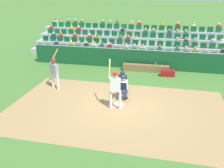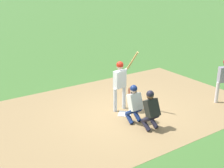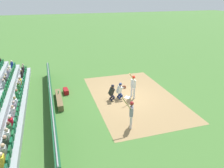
{
  "view_description": "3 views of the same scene",
  "coord_description": "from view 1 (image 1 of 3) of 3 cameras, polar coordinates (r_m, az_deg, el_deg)",
  "views": [
    {
      "loc": [
        -1.96,
        10.54,
        5.36
      ],
      "look_at": [
        0.42,
        -0.55,
        0.81
      ],
      "focal_mm": 40.29,
      "sensor_mm": 36.0,
      "label": 1
    },
    {
      "loc": [
        -5.58,
        -7.35,
        4.43
      ],
      "look_at": [
        -0.57,
        -0.04,
        1.26
      ],
      "focal_mm": 46.32,
      "sensor_mm": 36.0,
      "label": 2
    },
    {
      "loc": [
        13.67,
        -5.59,
        7.47
      ],
      "look_at": [
        -0.5,
        -1.13,
        1.1
      ],
      "focal_mm": 33.56,
      "sensor_mm": 36.0,
      "label": 3
    }
  ],
  "objects": [
    {
      "name": "on_deck_batter",
      "position": [
        13.78,
        -12.97,
        3.17
      ],
      "size": [
        0.57,
        0.84,
        2.1
      ],
      "color": "silver",
      "rests_on": "ground_plane"
    },
    {
      "name": "infield_dirt_patch",
      "position": [
        11.55,
        0.96,
        -5.79
      ],
      "size": [
        9.99,
        6.35,
        0.01
      ],
      "primitive_type": "cube",
      "rotation": [
        0.0,
        0.0,
        -0.01
      ],
      "color": "#9B7C50",
      "rests_on": "ground_plane"
    },
    {
      "name": "home_plate_umpire",
      "position": [
        12.87,
        2.43,
        0.63
      ],
      "size": [
        0.46,
        0.46,
        1.3
      ],
      "color": "black",
      "rests_on": "ground_plane"
    },
    {
      "name": "catcher_crouching",
      "position": [
        12.22,
        2.45,
        -0.46
      ],
      "size": [
        0.47,
        0.72,
        1.31
      ],
      "color": "navy",
      "rests_on": "ground_plane"
    },
    {
      "name": "dugout_wall",
      "position": [
        17.06,
        5.08,
        5.67
      ],
      "size": [
        14.2,
        0.24,
        1.31
      ],
      "color": "#134927",
      "rests_on": "ground_plane"
    },
    {
      "name": "bleacher_stand",
      "position": [
        21.07,
        6.55,
        8.92
      ],
      "size": [
        17.4,
        3.91,
        2.46
      ],
      "color": "#989EA2",
      "rests_on": "ground_plane"
    },
    {
      "name": "equipment_duffel_bag",
      "position": [
        15.95,
        12.53,
        2.39
      ],
      "size": [
        0.86,
        0.41,
        0.38
      ],
      "primitive_type": "cube",
      "rotation": [
        0.0,
        0.0,
        0.06
      ],
      "color": "maroon",
      "rests_on": "ground_plane"
    },
    {
      "name": "dugout_bench",
      "position": [
        16.58,
        7.66,
        3.6
      ],
      "size": [
        2.98,
        0.4,
        0.44
      ],
      "primitive_type": "cube",
      "color": "brown",
      "rests_on": "ground_plane"
    },
    {
      "name": "water_bottle_on_bench",
      "position": [
        16.43,
        9.86,
        4.51
      ],
      "size": [
        0.07,
        0.07,
        0.22
      ],
      "primitive_type": "cylinder",
      "color": "green",
      "rests_on": "dugout_bench"
    },
    {
      "name": "ground_plane",
      "position": [
        11.98,
        1.43,
        -4.73
      ],
      "size": [
        160.0,
        160.0,
        0.0
      ],
      "primitive_type": "plane",
      "color": "#42702F"
    },
    {
      "name": "batter_at_plate",
      "position": [
        11.17,
        0.72,
        -0.35
      ],
      "size": [
        0.68,
        0.66,
        2.22
      ],
      "color": "silver",
      "rests_on": "ground_plane"
    },
    {
      "name": "home_plate_marker",
      "position": [
        11.98,
        1.43,
        -4.66
      ],
      "size": [
        0.62,
        0.62,
        0.02
      ],
      "primitive_type": "cube",
      "rotation": [
        0.0,
        0.0,
        0.79
      ],
      "color": "white",
      "rests_on": "infield_dirt_patch"
    }
  ]
}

